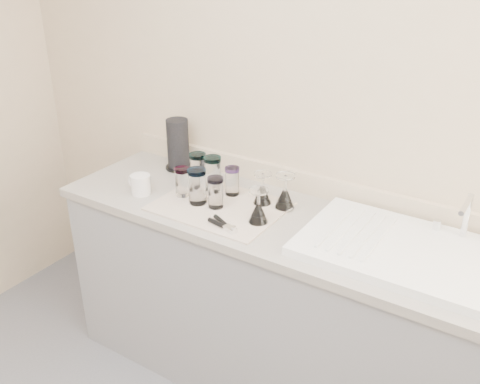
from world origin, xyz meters
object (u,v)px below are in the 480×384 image
Objects in this scene: goblet_back_right at (285,196)px; white_mug at (140,184)px; sink_unit at (411,252)px; tumbler_lavender at (216,192)px; paper_towel_roll at (178,145)px; goblet_front_right at (258,211)px; tumbler_purple at (232,181)px; tumbler_teal at (198,169)px; goblet_back_left at (262,193)px; can_opener at (223,225)px; tumbler_blue at (197,186)px; tumbler_cyan at (213,173)px; tumbler_magenta at (182,182)px.

goblet_back_right is 0.67m from white_mug.
sink_unit is 0.84m from tumbler_lavender.
white_mug is 0.34m from paper_towel_roll.
sink_unit is 5.86× the size of tumbler_lavender.
goblet_front_right is at bearing -23.58° from paper_towel_roll.
goblet_front_right is at bearing -34.32° from tumbler_purple.
white_mug is at bearing -160.52° from goblet_back_right.
paper_towel_roll is at bearing 151.17° from tumbler_teal.
tumbler_teal is 0.46m from goblet_back_right.
goblet_back_left is 1.12× the size of white_mug.
can_opener is at bearing -130.09° from goblet_front_right.
tumbler_blue is 1.16× the size of tumbler_lavender.
tumbler_cyan is (-0.96, 0.07, 0.07)m from sink_unit.
tumbler_teal is 1.01× the size of goblet_back_right.
goblet_front_right reaches higher than can_opener.
sink_unit is 1.27m from paper_towel_roll.
tumbler_blue is (0.03, -0.16, 0.00)m from tumbler_cyan.
goblet_back_left reaches higher than tumbler_magenta.
goblet_front_right is (0.07, -0.16, 0.00)m from goblet_back_left.
goblet_back_right is at bearing 80.58° from goblet_front_right.
can_opener is (0.33, -0.28, -0.07)m from tumbler_teal.
goblet_back_right reaches higher than tumbler_magenta.
tumbler_lavender is (0.09, 0.01, -0.01)m from tumbler_blue.
tumbler_magenta is 0.11m from tumbler_blue.
goblet_front_right is 0.57× the size of paper_towel_roll.
goblet_back_right is 1.00× the size of can_opener.
white_mug is (-0.29, -0.05, -0.04)m from tumbler_blue.
goblet_front_right is 0.61m from white_mug.
tumbler_lavender is (0.21, -0.15, -0.01)m from tumbler_teal.
sink_unit is 5.06× the size of tumbler_blue.
tumbler_purple is 0.16m from goblet_back_left.
can_opener is at bearing -24.18° from tumbler_magenta.
goblet_back_left is at bearing 32.37° from tumbler_blue.
goblet_back_left is 0.59m from paper_towel_roll.
tumbler_blue is 0.62× the size of paper_towel_roll.
tumbler_blue is at bearing -174.70° from sink_unit.
goblet_back_left is 0.10m from goblet_back_right.
sink_unit is 6.19× the size of tumbler_purple.
goblet_front_right is at bearing -25.01° from tumbler_cyan.
tumbler_teal is at bearing -178.59° from goblet_back_right.
tumbler_teal is 1.21× the size of white_mug.
tumbler_purple is (-0.85, 0.07, 0.06)m from sink_unit.
sink_unit reaches higher than tumbler_purple.
goblet_back_left is (0.16, -0.00, -0.02)m from tumbler_purple.
tumbler_purple is 0.27m from goblet_back_right.
goblet_back_right is at bearing 171.74° from sink_unit.
tumbler_cyan is 0.99× the size of tumbler_blue.
can_opener is (0.22, -0.12, -0.07)m from tumbler_blue.
tumbler_blue is at bearing -173.06° from tumbler_lavender.
tumbler_cyan reaches higher than goblet_front_right.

